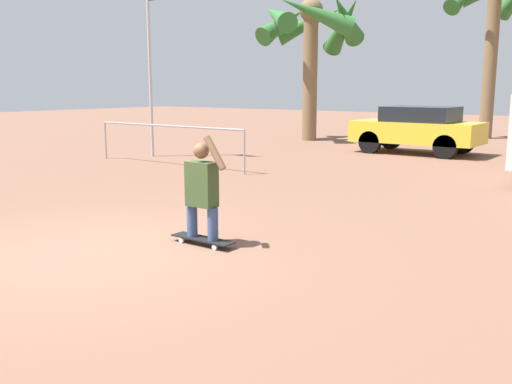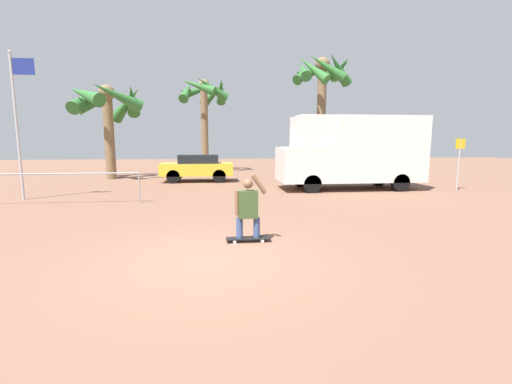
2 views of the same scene
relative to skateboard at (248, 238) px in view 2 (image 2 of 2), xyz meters
The scene contains 11 objects.
ground_plane 1.31m from the skateboard, 127.60° to the right, with size 80.00×80.00×0.00m, color brown.
skateboard is the anchor object (origin of this frame).
person_skateboarder 0.70m from the skateboard, behind, with size 0.68×0.22×1.36m.
camper_van 9.75m from the skateboard, 55.40° to the left, with size 6.34×2.30×3.24m.
parked_car_yellow 11.98m from the skateboard, 98.09° to the left, with size 3.83×1.81×1.46m.
palm_tree_near_van 15.34m from the skateboard, 66.99° to the left, with size 3.58×3.59×7.13m.
palm_tree_center_background 19.55m from the skateboard, 94.31° to the left, with size 3.67×3.99×6.80m.
palm_tree_far_left 15.92m from the skateboard, 116.09° to the left, with size 4.35×4.44×5.53m.
flagpole 10.47m from the skateboard, 140.27° to the left, with size 0.83×0.12×5.31m.
street_sign 12.14m from the skateboard, 34.74° to the left, with size 0.44×0.06×2.27m.
plaza_railing_segment 7.90m from the skateboard, 138.55° to the left, with size 5.13×0.05×1.08m.
Camera 2 is at (0.16, -5.98, 2.08)m, focal length 24.00 mm.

